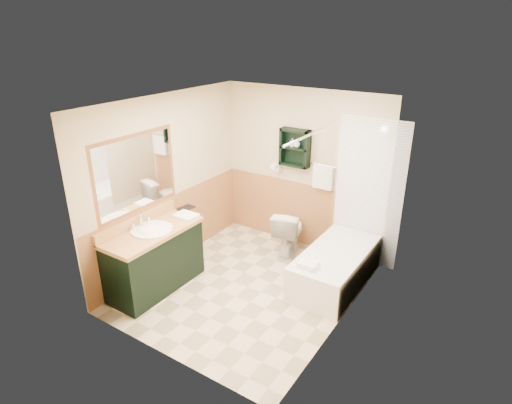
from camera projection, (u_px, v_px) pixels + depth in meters
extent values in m
plane|color=beige|center=(247.00, 287.00, 5.65)|extent=(3.00, 3.00, 0.00)
cube|color=beige|center=(304.00, 170.00, 6.36)|extent=(2.60, 0.04, 2.40)
cube|color=beige|center=(166.00, 183.00, 5.84)|extent=(0.04, 3.00, 2.40)
cube|color=beige|center=(349.00, 230.00, 4.52)|extent=(0.04, 3.00, 2.40)
cube|color=white|center=(245.00, 101.00, 4.71)|extent=(2.60, 3.00, 0.04)
cube|color=black|center=(295.00, 148.00, 6.18)|extent=(0.45, 0.15, 0.55)
cylinder|color=silver|center=(316.00, 132.00, 5.18)|extent=(0.03, 1.60, 0.03)
cube|color=black|center=(155.00, 259.00, 5.49)|extent=(0.59, 1.31, 0.83)
cube|color=white|center=(335.00, 267.00, 5.64)|extent=(0.72, 1.50, 0.48)
imported|color=white|center=(289.00, 232.00, 6.37)|extent=(0.55, 0.78, 0.69)
cube|color=white|center=(186.00, 216.00, 5.68)|extent=(0.29, 0.23, 0.04)
imported|color=black|center=(182.00, 200.00, 5.94)|extent=(0.17, 0.04, 0.22)
cube|color=white|center=(308.00, 264.00, 5.18)|extent=(0.23, 0.19, 0.07)
imported|color=white|center=(292.00, 145.00, 6.18)|extent=(0.10, 0.13, 0.05)
imported|color=white|center=(297.00, 144.00, 6.14)|extent=(0.11, 0.13, 0.09)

